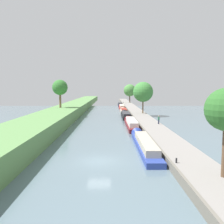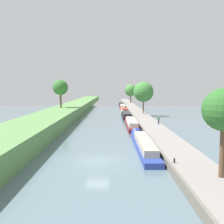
{
  "view_description": "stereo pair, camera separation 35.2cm",
  "coord_description": "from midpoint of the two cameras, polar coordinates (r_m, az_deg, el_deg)",
  "views": [
    {
      "loc": [
        1.22,
        -25.0,
        7.82
      ],
      "look_at": [
        1.7,
        42.85,
        1.0
      ],
      "focal_mm": 38.31,
      "sensor_mm": 36.0,
      "label": 1
    },
    {
      "loc": [
        1.57,
        -25.0,
        7.82
      ],
      "look_at": [
        1.7,
        42.85,
        1.0
      ],
      "focal_mm": 38.31,
      "sensor_mm": 36.0,
      "label": 2
    }
  ],
  "objects": [
    {
      "name": "person_walking",
      "position": [
        47.25,
        11.16,
        -1.79
      ],
      "size": [
        0.34,
        0.34,
        1.66
      ],
      "color": "#282D42",
      "rests_on": "right_towpath"
    },
    {
      "name": "stone_quay",
      "position": [
        26.66,
        12.19,
        -10.45
      ],
      "size": [
        0.25,
        260.0,
        0.89
      ],
      "color": "#6B665B",
      "rests_on": "ground_plane"
    },
    {
      "name": "narrowboat_maroon",
      "position": [
        48.61,
        4.69,
        -2.74
      ],
      "size": [
        1.96,
        15.65,
        2.2
      ],
      "color": "maroon",
      "rests_on": "ground_plane"
    },
    {
      "name": "narrowboat_blue",
      "position": [
        31.86,
        7.65,
        -7.43
      ],
      "size": [
        1.95,
        17.09,
        2.05
      ],
      "color": "#283D93",
      "rests_on": "ground_plane"
    },
    {
      "name": "tree_rightbank_near",
      "position": [
        20.26,
        25.55,
        0.36
      ],
      "size": [
        3.35,
        3.35,
        7.02
      ],
      "color": "brown",
      "rests_on": "right_towpath"
    },
    {
      "name": "mooring_bollard_far",
      "position": [
        111.65,
        2.98,
        2.27
      ],
      "size": [
        0.16,
        0.16,
        0.45
      ],
      "color": "black",
      "rests_on": "right_towpath"
    },
    {
      "name": "narrowboat_navy",
      "position": [
        106.74,
        2.16,
        1.83
      ],
      "size": [
        1.93,
        11.36,
        2.04
      ],
      "color": "#141E42",
      "rests_on": "ground_plane"
    },
    {
      "name": "tree_rightbank_midfar",
      "position": [
        115.1,
        4.48,
        5.18
      ],
      "size": [
        5.8,
        5.8,
        8.79
      ],
      "color": "#4C3828",
      "rests_on": "right_towpath"
    },
    {
      "name": "tree_rightbank_midnear",
      "position": [
        66.25,
        7.57,
        4.76
      ],
      "size": [
        5.5,
        5.5,
        8.66
      ],
      "color": "brown",
      "rests_on": "right_towpath"
    },
    {
      "name": "narrowboat_black",
      "position": [
        64.48,
        3.42,
        -0.7
      ],
      "size": [
        2.2,
        13.8,
        2.12
      ],
      "color": "black",
      "rests_on": "ground_plane"
    },
    {
      "name": "tree_leftbank_downstream",
      "position": [
        65.18,
        -12.17,
        5.72
      ],
      "size": [
        4.07,
        4.07,
        7.43
      ],
      "color": "brown",
      "rests_on": "left_grassy_bank"
    },
    {
      "name": "narrowboat_red",
      "position": [
        92.77,
        2.52,
        1.27
      ],
      "size": [
        1.82,
        15.87,
        1.94
      ],
      "color": "maroon",
      "rests_on": "ground_plane"
    },
    {
      "name": "ground_plane",
      "position": [
        26.23,
        -3.22,
        -11.62
      ],
      "size": [
        160.0,
        160.0,
        0.0
      ],
      "primitive_type": "plane",
      "color": "slate"
    },
    {
      "name": "narrowboat_cream",
      "position": [
        78.15,
        3.0,
        0.37
      ],
      "size": [
        1.84,
        12.02,
        1.8
      ],
      "color": "beige",
      "rests_on": "ground_plane"
    },
    {
      "name": "mooring_bollard_near",
      "position": [
        23.52,
        14.98,
        -11.14
      ],
      "size": [
        0.16,
        0.16,
        0.45
      ],
      "color": "black",
      "rests_on": "right_towpath"
    },
    {
      "name": "right_towpath",
      "position": [
        27.22,
        16.83,
        -10.29
      ],
      "size": [
        4.19,
        260.0,
        0.84
      ],
      "color": "gray",
      "rests_on": "ground_plane"
    }
  ]
}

